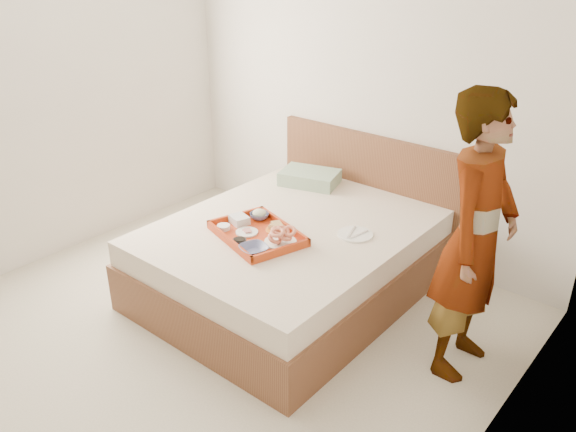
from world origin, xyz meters
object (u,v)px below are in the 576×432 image
(tray, at_px, (257,233))
(dinner_plate, at_px, (355,234))
(person, at_px, (476,239))
(bed, at_px, (292,258))

(tray, height_order, dinner_plate, tray)
(dinner_plate, xyz_separation_m, person, (0.86, -0.12, 0.31))
(tray, bearing_deg, dinner_plate, 59.22)
(bed, relative_size, person, 1.19)
(person, bearing_deg, bed, 89.36)
(bed, relative_size, dinner_plate, 8.36)
(bed, height_order, dinner_plate, dinner_plate)
(dinner_plate, bearing_deg, person, -8.21)
(tray, xyz_separation_m, dinner_plate, (0.49, 0.44, -0.02))
(tray, xyz_separation_m, person, (1.35, 0.32, 0.28))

